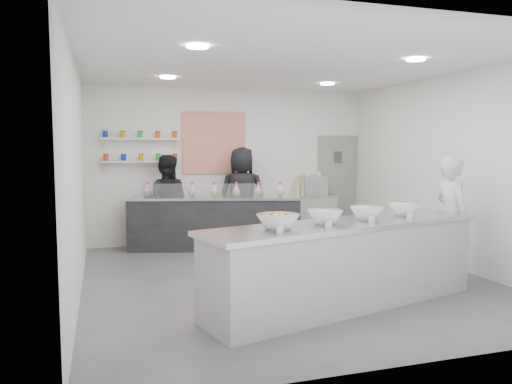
% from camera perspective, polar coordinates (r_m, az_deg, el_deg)
% --- Properties ---
extents(floor, '(6.00, 6.00, 0.00)m').
position_cam_1_polar(floor, '(7.26, 3.18, -9.79)').
color(floor, '#515156').
rests_on(floor, ground).
extents(ceiling, '(6.00, 6.00, 0.00)m').
position_cam_1_polar(ceiling, '(7.10, 3.31, 14.29)').
color(ceiling, white).
rests_on(ceiling, floor).
extents(back_wall, '(5.50, 0.00, 5.50)m').
position_cam_1_polar(back_wall, '(9.89, -2.83, 3.03)').
color(back_wall, white).
rests_on(back_wall, floor).
extents(left_wall, '(0.00, 6.00, 6.00)m').
position_cam_1_polar(left_wall, '(6.59, -19.79, 1.60)').
color(left_wall, white).
rests_on(left_wall, floor).
extents(right_wall, '(0.00, 6.00, 6.00)m').
position_cam_1_polar(right_wall, '(8.39, 21.16, 2.28)').
color(right_wall, white).
rests_on(right_wall, floor).
extents(back_door, '(0.88, 0.04, 2.10)m').
position_cam_1_polar(back_door, '(10.69, 9.25, 0.72)').
color(back_door, gray).
rests_on(back_door, floor).
extents(pattern_panel, '(1.25, 0.03, 1.20)m').
position_cam_1_polar(pattern_panel, '(9.77, -4.81, 5.63)').
color(pattern_panel, red).
rests_on(pattern_panel, back_wall).
extents(jar_shelf_lower, '(1.45, 0.22, 0.04)m').
position_cam_1_polar(jar_shelf_lower, '(9.50, -12.98, 3.41)').
color(jar_shelf_lower, silver).
rests_on(jar_shelf_lower, back_wall).
extents(jar_shelf_upper, '(1.45, 0.22, 0.04)m').
position_cam_1_polar(jar_shelf_upper, '(9.50, -13.04, 5.95)').
color(jar_shelf_upper, silver).
rests_on(jar_shelf_upper, back_wall).
extents(preserve_jars, '(1.45, 0.10, 0.56)m').
position_cam_1_polar(preserve_jars, '(9.48, -13.01, 5.10)').
color(preserve_jars, red).
rests_on(preserve_jars, jar_shelf_lower).
extents(downlight_0, '(0.24, 0.24, 0.02)m').
position_cam_1_polar(downlight_0, '(5.77, -6.68, 16.16)').
color(downlight_0, white).
rests_on(downlight_0, ceiling).
extents(downlight_1, '(0.24, 0.24, 0.02)m').
position_cam_1_polar(downlight_1, '(6.86, 17.78, 14.21)').
color(downlight_1, white).
rests_on(downlight_1, ceiling).
extents(downlight_2, '(0.24, 0.24, 0.02)m').
position_cam_1_polar(downlight_2, '(8.31, -10.04, 12.76)').
color(downlight_2, white).
rests_on(downlight_2, ceiling).
extents(downlight_3, '(0.24, 0.24, 0.02)m').
position_cam_1_polar(downlight_3, '(9.10, 8.16, 12.13)').
color(downlight_3, white).
rests_on(downlight_3, ceiling).
extents(prep_counter, '(3.76, 1.75, 1.00)m').
position_cam_1_polar(prep_counter, '(6.04, 10.22, -8.09)').
color(prep_counter, '#9C9C98').
rests_on(prep_counter, floor).
extents(back_bar, '(3.16, 1.39, 0.97)m').
position_cam_1_polar(back_bar, '(9.13, -4.76, -3.58)').
color(back_bar, black).
rests_on(back_bar, floor).
extents(sneeze_guard, '(2.97, 0.84, 0.26)m').
position_cam_1_polar(sneeze_guard, '(8.78, -4.89, 0.12)').
color(sneeze_guard, white).
rests_on(sneeze_guard, back_bar).
extents(espresso_ledge, '(1.20, 0.38, 0.89)m').
position_cam_1_polar(espresso_ledge, '(10.27, 5.92, -2.82)').
color(espresso_ledge, '#9C9C98').
rests_on(espresso_ledge, floor).
extents(espresso_machine, '(0.50, 0.34, 0.38)m').
position_cam_1_polar(espresso_machine, '(10.25, 6.57, 0.72)').
color(espresso_machine, '#93969E').
rests_on(espresso_machine, espresso_ledge).
extents(cup_stacks, '(0.24, 0.24, 0.30)m').
position_cam_1_polar(cup_stacks, '(10.13, 4.93, 0.46)').
color(cup_stacks, '#C6B980').
rests_on(cup_stacks, espresso_ledge).
extents(prep_bowls, '(2.41, 1.10, 0.16)m').
position_cam_1_polar(prep_bowls, '(5.93, 10.31, -2.61)').
color(prep_bowls, white).
rests_on(prep_bowls, prep_counter).
extents(label_cards, '(2.01, 0.04, 0.07)m').
position_cam_1_polar(label_cards, '(5.43, 11.49, -3.85)').
color(label_cards, white).
rests_on(label_cards, prep_counter).
extents(cookie_bags, '(2.49, 0.82, 0.27)m').
position_cam_1_polar(cookie_bags, '(9.05, -4.79, 0.28)').
color(cookie_bags, '#E78AD3').
rests_on(cookie_bags, back_bar).
extents(woman_prep, '(0.47, 0.67, 1.76)m').
position_cam_1_polar(woman_prep, '(7.50, 21.46, -2.80)').
color(woman_prep, silver).
rests_on(woman_prep, floor).
extents(staff_left, '(0.99, 0.87, 1.73)m').
position_cam_1_polar(staff_left, '(9.25, -10.25, -1.15)').
color(staff_left, black).
rests_on(staff_left, floor).
extents(staff_right, '(1.03, 0.80, 1.87)m').
position_cam_1_polar(staff_right, '(9.57, -1.58, -0.42)').
color(staff_right, black).
rests_on(staff_right, floor).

